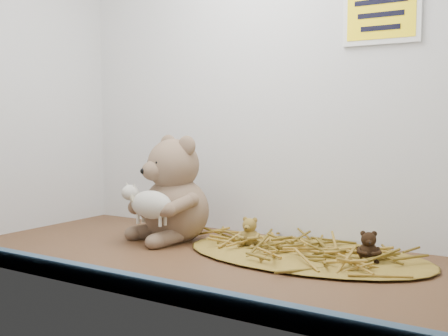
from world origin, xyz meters
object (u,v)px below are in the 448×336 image
Objects in this scene: toy_lamb at (151,205)px; mini_teddy_tan at (250,230)px; mini_teddy_brown at (368,245)px; main_teddy at (176,188)px.

toy_lamb reaches higher than mini_teddy_tan.
mini_teddy_brown is at bearing -5.95° from mini_teddy_tan.
mini_teddy_brown is (49.99, 11.14, -5.92)cm from toy_lamb.
main_teddy is 3.89× the size of mini_teddy_tan.
main_teddy reaches higher than toy_lamb.
mini_teddy_brown is (28.50, 0.76, -0.20)cm from mini_teddy_tan.
toy_lamb is (-0.00, -9.65, -3.16)cm from main_teddy.
main_teddy is 10.16cm from toy_lamb.
main_teddy is 1.81× the size of toy_lamb.
mini_teddy_brown is (49.99, 1.49, -9.08)cm from main_teddy.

